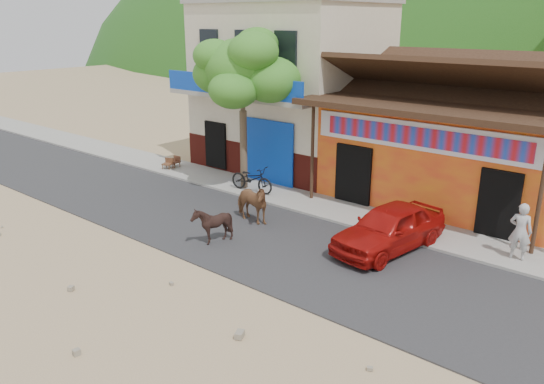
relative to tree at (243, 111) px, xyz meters
The scene contains 13 objects.
ground 8.03m from the tree, 51.58° to the right, with size 120.00×120.00×0.00m, color #9E825B.
road 6.45m from the tree, 35.66° to the right, with size 60.00×5.00×0.04m, color #28282B.
sidewalk 5.53m from the tree, ahead, with size 60.00×2.00×0.12m, color gray.
dance_club 7.93m from the tree, 32.47° to the left, with size 8.00×6.00×3.60m, color orange.
cafe_building 4.31m from the tree, 102.09° to the left, with size 7.00×6.00×7.00m, color beige.
tree is the anchor object (origin of this frame).
cow_tan 4.30m from the tree, 44.03° to the right, with size 0.72×1.58×1.33m, color brown.
cow_dark 5.85m from the tree, 57.74° to the right, with size 0.93×1.05×1.16m, color black.
red_car 7.63m from the tree, 12.40° to the right, with size 1.57×3.90×1.33m, color #A20F0B.
scooter 2.58m from the tree, 20.34° to the right, with size 0.66×1.90×1.00m, color black.
pedestrian 10.41m from the tree, ahead, with size 0.59×0.39×1.62m, color #B8B8B8.
cafe_chair_left 5.09m from the tree, behind, with size 0.41×0.41×0.88m, color #4F2C1A, non-canonical shape.
cafe_chair_right 5.10m from the tree, behind, with size 0.40×0.40×0.86m, color #51341B, non-canonical shape.
Camera 1 is at (8.87, -8.76, 6.41)m, focal length 35.00 mm.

